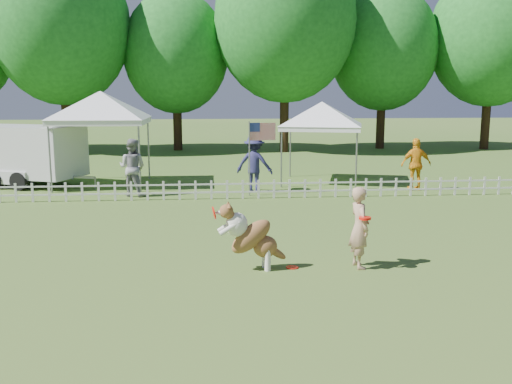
# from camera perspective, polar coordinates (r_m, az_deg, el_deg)

# --- Properties ---
(ground) EXTENTS (120.00, 120.00, 0.00)m
(ground) POSITION_cam_1_polar(r_m,az_deg,el_deg) (11.41, 2.28, -7.18)
(ground) COLOR #30581B
(ground) RESTS_ON ground
(picket_fence) EXTENTS (22.00, 0.08, 0.60)m
(picket_fence) POSITION_cam_1_polar(r_m,az_deg,el_deg) (18.13, -0.54, 0.27)
(picket_fence) COLOR silver
(picket_fence) RESTS_ON ground
(handler) EXTENTS (0.45, 0.62, 1.59)m
(handler) POSITION_cam_1_polar(r_m,az_deg,el_deg) (11.16, 10.31, -3.51)
(handler) COLOR tan
(handler) RESTS_ON ground
(dog) EXTENTS (1.32, 0.59, 1.32)m
(dog) POSITION_cam_1_polar(r_m,az_deg,el_deg) (10.85, -0.39, -4.47)
(dog) COLOR brown
(dog) RESTS_ON ground
(frisbee_on_turf) EXTENTS (0.27, 0.27, 0.02)m
(frisbee_on_turf) POSITION_cam_1_polar(r_m,az_deg,el_deg) (11.17, 3.64, -7.52)
(frisbee_on_turf) COLOR red
(frisbee_on_turf) RESTS_ON ground
(canopy_tent_left) EXTENTS (3.23, 3.23, 3.32)m
(canopy_tent_left) POSITION_cam_1_polar(r_m,az_deg,el_deg) (21.28, -15.11, 5.07)
(canopy_tent_left) COLOR white
(canopy_tent_left) RESTS_ON ground
(canopy_tent_right) EXTENTS (3.49, 3.49, 2.94)m
(canopy_tent_right) POSITION_cam_1_polar(r_m,az_deg,el_deg) (21.33, 6.54, 4.85)
(canopy_tent_right) COLOR white
(canopy_tent_right) RESTS_ON ground
(cargo_trailer) EXTENTS (5.46, 3.91, 2.20)m
(cargo_trailer) POSITION_cam_1_polar(r_m,az_deg,el_deg) (22.24, -22.11, 3.43)
(cargo_trailer) COLOR silver
(cargo_trailer) RESTS_ON ground
(flag_pole) EXTENTS (0.94, 0.23, 2.43)m
(flag_pole) POSITION_cam_1_polar(r_m,az_deg,el_deg) (18.52, -0.67, 3.34)
(flag_pole) COLOR gray
(flag_pole) RESTS_ON ground
(spectator_a) EXTENTS (1.09, 0.97, 1.87)m
(spectator_a) POSITION_cam_1_polar(r_m,az_deg,el_deg) (18.92, -12.26, 2.41)
(spectator_a) COLOR gray
(spectator_a) RESTS_ON ground
(spectator_b) EXTENTS (1.41, 1.08, 1.92)m
(spectator_b) POSITION_cam_1_polar(r_m,az_deg,el_deg) (19.28, -0.17, 2.85)
(spectator_b) COLOR #262651
(spectator_b) RESTS_ON ground
(spectator_c) EXTENTS (1.07, 0.47, 1.80)m
(spectator_c) POSITION_cam_1_polar(r_m,az_deg,el_deg) (20.37, 15.71, 2.68)
(spectator_c) COLOR orange
(spectator_c) RESTS_ON ground
(tree_left) EXTENTS (7.40, 7.40, 12.00)m
(tree_left) POSITION_cam_1_polar(r_m,az_deg,el_deg) (33.29, -18.82, 14.05)
(tree_left) COLOR #1B601E
(tree_left) RESTS_ON ground
(tree_center_left) EXTENTS (6.00, 6.00, 9.80)m
(tree_center_left) POSITION_cam_1_polar(r_m,az_deg,el_deg) (33.38, -7.99, 12.57)
(tree_center_left) COLOR #1B601E
(tree_center_left) RESTS_ON ground
(tree_center_right) EXTENTS (7.60, 7.60, 12.60)m
(tree_center_right) POSITION_cam_1_polar(r_m,az_deg,el_deg) (32.25, 2.91, 15.24)
(tree_center_right) COLOR #1B601E
(tree_center_right) RESTS_ON ground
(tree_right) EXTENTS (6.20, 6.20, 10.40)m
(tree_right) POSITION_cam_1_polar(r_m,az_deg,el_deg) (34.95, 12.58, 12.81)
(tree_right) COLOR #1B601E
(tree_right) RESTS_ON ground
(tree_far_right) EXTENTS (7.00, 7.00, 11.40)m
(tree_far_right) POSITION_cam_1_polar(r_m,az_deg,el_deg) (36.31, 22.41, 12.98)
(tree_far_right) COLOR #1B601E
(tree_far_right) RESTS_ON ground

